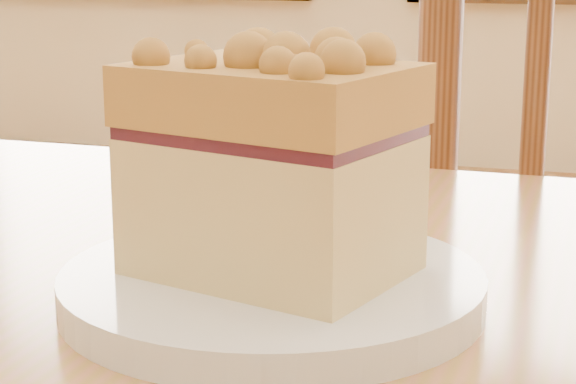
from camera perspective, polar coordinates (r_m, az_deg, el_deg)
The scene contains 2 objects.
plate at distance 0.54m, azimuth -0.92°, elevation -5.55°, with size 0.23×0.23×0.02m.
cake_slice at distance 0.52m, azimuth -0.96°, elevation 1.90°, with size 0.16×0.14×0.13m.
Camera 1 is at (0.17, -0.38, 0.93)m, focal length 62.00 mm.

